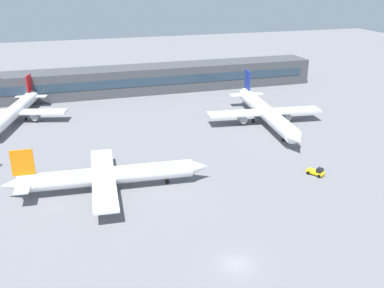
% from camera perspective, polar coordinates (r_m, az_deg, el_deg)
% --- Properties ---
extents(ground_plane, '(400.00, 400.00, 0.00)m').
position_cam_1_polar(ground_plane, '(98.48, -3.06, -1.97)').
color(ground_plane, slate).
extents(terminal_building, '(136.74, 12.13, 9.00)m').
position_cam_1_polar(terminal_building, '(153.83, -8.71, 8.28)').
color(terminal_building, '#3F4247').
rests_on(terminal_building, ground_plane).
extents(airplane_near, '(39.60, 27.66, 9.78)m').
position_cam_1_polar(airplane_near, '(85.02, -10.84, -4.13)').
color(airplane_near, silver).
rests_on(airplane_near, ground_plane).
extents(airplane_mid, '(32.52, 46.40, 11.47)m').
position_cam_1_polar(airplane_mid, '(121.40, 9.77, 4.12)').
color(airplane_mid, silver).
rests_on(airplane_mid, ground_plane).
extents(airplane_far, '(28.77, 40.52, 10.19)m').
position_cam_1_polar(airplane_far, '(130.91, -22.52, 3.87)').
color(airplane_far, white).
rests_on(airplane_far, ground_plane).
extents(baggage_tug_yellow, '(3.17, 3.85, 1.75)m').
position_cam_1_polar(baggage_tug_yellow, '(93.86, 16.12, -3.55)').
color(baggage_tug_yellow, yellow).
rests_on(baggage_tug_yellow, ground_plane).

